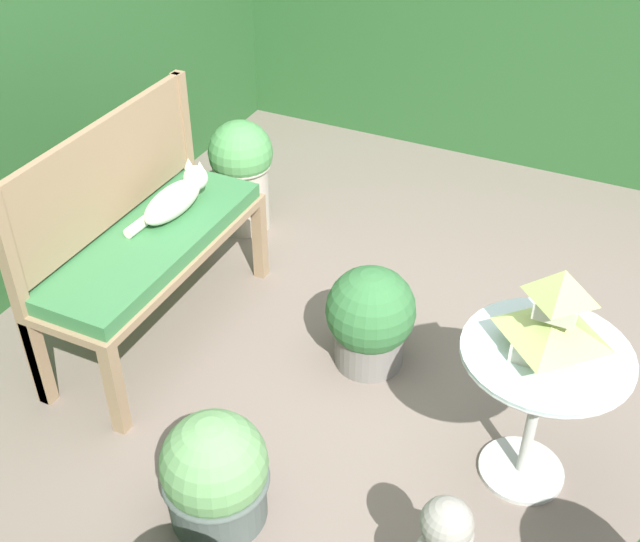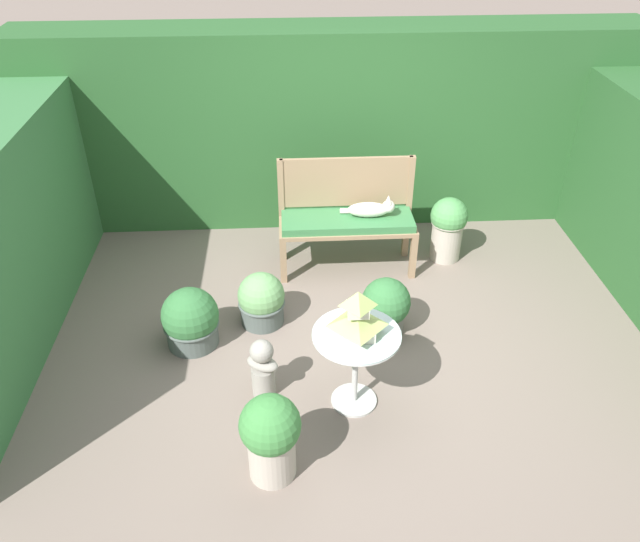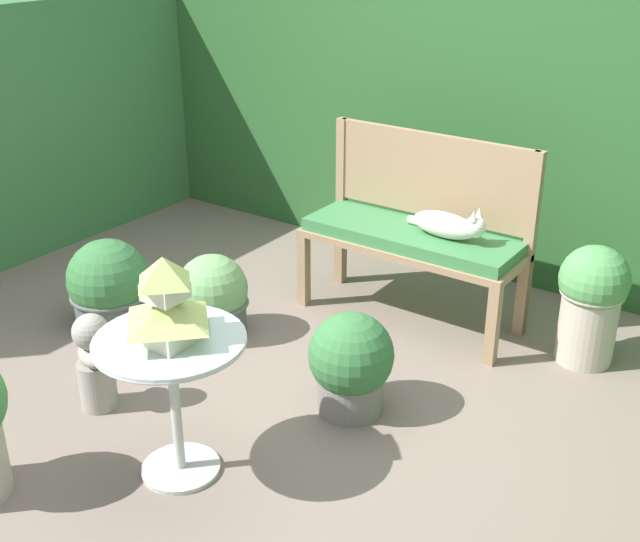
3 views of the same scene
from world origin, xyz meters
The scene contains 10 objects.
ground centered at (0.00, 0.00, 0.00)m, with size 30.00×30.00×0.00m, color #75665B.
foliage_hedge_right centered at (2.85, 0.15, 0.85)m, with size 0.70×3.50×1.69m, color #285628.
garden_bench centered at (0.06, 1.07, 0.48)m, with size 1.30×0.46×0.57m.
bench_backrest centered at (0.06, 1.28, 0.77)m, with size 1.30×0.06×1.08m.
cat centered at (0.29, 1.08, 0.64)m, with size 0.51×0.18×0.20m.
patio_table centered at (-0.05, -0.74, 0.51)m, with size 0.63×0.63×0.66m.
pagoda_birdhouse centered at (-0.05, -0.74, 0.81)m, with size 0.32×0.32×0.36m.
potted_plant_hedge_corner centered at (1.08, 1.19, 0.36)m, with size 0.37×0.37×0.66m.
potted_plant_path_edge centered at (-0.75, 0.26, 0.23)m, with size 0.41×0.41×0.49m.
potted_plant_patio_mid centered at (0.30, 0.08, 0.26)m, with size 0.41×0.41×0.51m.
Camera 1 is at (-2.34, -0.93, 2.59)m, focal length 45.00 mm.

